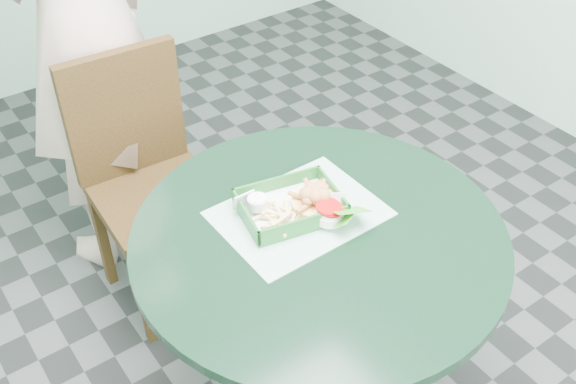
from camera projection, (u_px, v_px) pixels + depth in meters
cafe_table at (317, 283)px, 1.83m from camera, size 0.96×0.96×0.75m
dining_chair at (144, 167)px, 2.31m from camera, size 0.40×0.40×0.93m
placemat at (299, 219)px, 1.78m from camera, size 0.42×0.32×0.00m
food_basket at (290, 214)px, 1.77m from camera, size 0.25×0.19×0.05m
crab_sandwich at (314, 199)px, 1.76m from camera, size 0.13×0.13×0.07m
fries_pile at (281, 220)px, 1.72m from camera, size 0.13×0.14×0.04m
sauce_ramekin at (259, 212)px, 1.73m from camera, size 0.05×0.05×0.03m
garnish_cup at (336, 213)px, 1.74m from camera, size 0.11×0.11×0.05m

